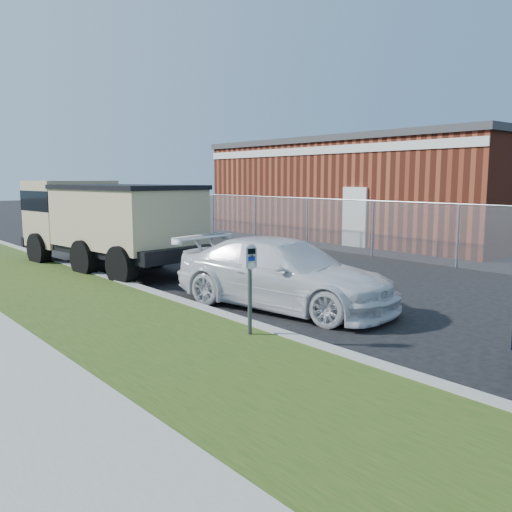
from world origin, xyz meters
TOP-DOWN VIEW (x-y plane):
  - ground at (0.00, 0.00)m, footprint 120.00×120.00m
  - streetside at (-5.57, 2.00)m, footprint 6.12×50.00m
  - chainlink_fence at (6.00, 7.00)m, footprint 0.06×30.06m
  - brick_building at (12.00, 8.00)m, footprint 9.20×14.20m
  - parking_meter at (-3.01, -0.80)m, footprint 0.22×0.17m
  - white_wagon at (-1.04, 0.63)m, footprint 2.87×4.92m
  - dump_truck at (-1.76, 7.16)m, footprint 3.12×6.48m

SIDE VIEW (x-z plane):
  - ground at x=0.00m, z-range 0.00..0.00m
  - streetside at x=-5.57m, z-range -0.01..0.14m
  - white_wagon at x=-1.04m, z-range 0.00..1.34m
  - parking_meter at x=-3.01m, z-range 0.45..1.85m
  - chainlink_fence at x=6.00m, z-range -13.74..16.26m
  - dump_truck at x=-1.76m, z-range 0.15..2.60m
  - brick_building at x=12.00m, z-range 0.04..4.21m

